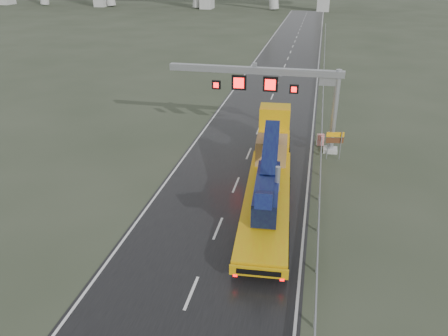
% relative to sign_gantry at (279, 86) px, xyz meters
% --- Properties ---
extents(ground, '(400.00, 400.00, 0.00)m').
position_rel_sign_gantry_xyz_m(ground, '(-2.10, -17.99, -5.61)').
color(ground, '#2F3827').
rests_on(ground, ground).
extents(road, '(11.00, 200.00, 0.02)m').
position_rel_sign_gantry_xyz_m(road, '(-2.10, 22.01, -5.60)').
color(road, black).
rests_on(road, ground).
extents(guardrail, '(0.20, 140.00, 1.40)m').
position_rel_sign_gantry_xyz_m(guardrail, '(4.00, 12.01, -4.91)').
color(guardrail, gray).
rests_on(guardrail, ground).
extents(sign_gantry, '(14.90, 1.20, 7.42)m').
position_rel_sign_gantry_xyz_m(sign_gantry, '(0.00, 0.00, 0.00)').
color(sign_gantry, '#ACACA8').
rests_on(sign_gantry, ground).
extents(heavy_haul_truck, '(4.20, 19.93, 4.65)m').
position_rel_sign_gantry_xyz_m(heavy_haul_truck, '(0.31, -7.21, -3.81)').
color(heavy_haul_truck, orange).
rests_on(heavy_haul_truck, ground).
extents(exit_sign_pair, '(1.43, 0.33, 2.48)m').
position_rel_sign_gantry_xyz_m(exit_sign_pair, '(5.00, -1.65, -3.88)').
color(exit_sign_pair, '#97989F').
rests_on(exit_sign_pair, ground).
extents(striped_barrier, '(0.69, 0.48, 1.05)m').
position_rel_sign_gantry_xyz_m(striped_barrier, '(3.90, 1.33, -5.09)').
color(striped_barrier, red).
rests_on(striped_barrier, ground).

